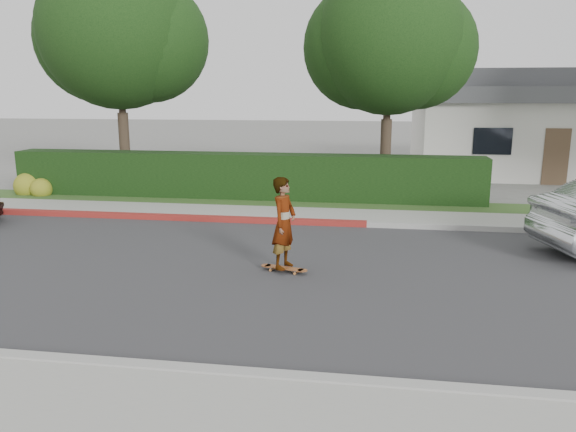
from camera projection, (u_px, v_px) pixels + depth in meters
The scene contains 15 objects.
ground at pixel (310, 275), 10.59m from camera, with size 120.00×120.00×0.00m, color slate.
road at pixel (310, 275), 10.59m from camera, with size 60.00×8.00×0.01m, color #2D2D30.
curb_near at pixel (270, 378), 6.62m from camera, with size 60.00×0.20×0.15m, color #9E9E99.
sidewalk_near at pixel (254, 423), 5.75m from camera, with size 60.00×1.60×0.12m, color gray.
curb_far at pixel (328, 223), 14.53m from camera, with size 60.00×0.20×0.15m, color #9E9E99.
curb_red_section at pixel (145, 216), 15.28m from camera, with size 12.00×0.21×0.15m, color maroon.
sidewalk_far at pixel (331, 216), 15.41m from camera, with size 60.00×1.60×0.12m, color gray.
planting_strip at pixel (335, 205), 16.95m from camera, with size 60.00×1.60×0.10m, color #2D4C1E.
hedge at pixel (242, 177), 17.83m from camera, with size 15.00×1.00×1.50m, color black.
flowering_shrub at pixel (32, 187), 18.51m from camera, with size 1.40×1.00×0.90m.
tree_left at pixel (120, 36), 18.96m from camera, with size 5.99×5.21×8.00m.
tree_center at pixel (389, 44), 18.19m from camera, with size 5.66×4.84×7.44m.
house at pixel (535, 123), 24.40m from camera, with size 10.60×8.60×4.30m.
skateboard at pixel (284, 268), 10.75m from camera, with size 0.97×0.43×0.09m.
skateboarder at pixel (284, 223), 10.56m from camera, with size 0.64×0.42×1.75m, color white.
Camera 1 is at (1.13, -10.05, 3.37)m, focal length 35.00 mm.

